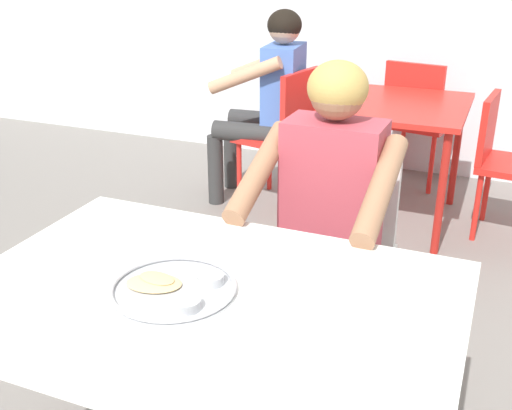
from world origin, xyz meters
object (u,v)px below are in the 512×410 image
at_px(thali_tray, 175,288).
at_px(patron_background, 269,91).
at_px(table_foreground, 207,315).
at_px(diner_foreground, 324,207).
at_px(chair_red_right, 505,156).
at_px(chair_red_far, 416,116).
at_px(table_background_red, 397,118).
at_px(chair_foreground, 339,238).
at_px(chair_red_left, 286,128).

xyz_separation_m(thali_tray, patron_background, (-0.66, 2.34, -0.03)).
bearing_deg(table_foreground, patron_background, 107.54).
xyz_separation_m(diner_foreground, chair_red_right, (0.56, 1.66, -0.26)).
height_order(thali_tray, chair_red_far, chair_red_far).
distance_m(thali_tray, chair_red_right, 2.50).
height_order(table_background_red, chair_red_far, chair_red_far).
xyz_separation_m(chair_foreground, diner_foreground, (-0.00, -0.22, 0.22)).
bearing_deg(table_foreground, chair_foreground, 82.97).
distance_m(table_foreground, diner_foreground, 0.69).
distance_m(table_background_red, patron_background, 0.80).
bearing_deg(diner_foreground, chair_red_left, 114.11).
relative_size(chair_foreground, table_background_red, 1.00).
xyz_separation_m(table_background_red, chair_red_far, (0.03, 0.62, -0.13)).
distance_m(diner_foreground, table_background_red, 1.64).
bearing_deg(diner_foreground, table_background_red, 91.69).
bearing_deg(chair_red_right, chair_red_far, 134.41).
xyz_separation_m(diner_foreground, table_background_red, (-0.05, 1.64, -0.10)).
distance_m(table_foreground, chair_red_right, 2.45).
relative_size(table_background_red, chair_red_left, 0.99).
relative_size(chair_red_right, chair_red_far, 0.93).
height_order(chair_foreground, chair_red_left, chair_red_left).
bearing_deg(diner_foreground, chair_foreground, 89.36).
bearing_deg(table_foreground, table_background_red, 88.51).
distance_m(thali_tray, table_background_red, 2.35).
bearing_deg(thali_tray, table_foreground, 19.03).
height_order(table_foreground, chair_red_far, chair_red_far).
distance_m(diner_foreground, chair_red_far, 2.27).
xyz_separation_m(table_background_red, patron_background, (-0.79, -0.01, 0.09)).
distance_m(thali_tray, chair_red_left, 2.36).
relative_size(chair_red_far, patron_background, 0.71).
height_order(table_foreground, chair_red_right, chair_red_right).
xyz_separation_m(table_foreground, chair_red_right, (0.67, 2.34, -0.21)).
distance_m(chair_red_right, chair_red_far, 0.84).
distance_m(thali_tray, chair_red_far, 2.98).
distance_m(table_foreground, chair_red_far, 2.95).
relative_size(table_background_red, patron_background, 0.72).
height_order(thali_tray, table_background_red, thali_tray).
distance_m(table_background_red, chair_red_right, 0.63).
distance_m(thali_tray, diner_foreground, 0.73).
height_order(thali_tray, chair_red_left, chair_red_left).
bearing_deg(table_background_red, table_foreground, -91.49).
height_order(chair_foreground, patron_background, patron_background).
relative_size(diner_foreground, patron_background, 1.00).
xyz_separation_m(chair_foreground, table_background_red, (-0.05, 1.42, 0.12)).
relative_size(diner_foreground, table_background_red, 1.40).
relative_size(chair_foreground, patron_background, 0.71).
bearing_deg(table_foreground, chair_red_right, 73.97).
xyz_separation_m(chair_red_left, chair_red_far, (0.69, 0.67, -0.02)).
distance_m(table_background_red, chair_red_left, 0.67).
distance_m(table_foreground, chair_red_left, 2.35).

